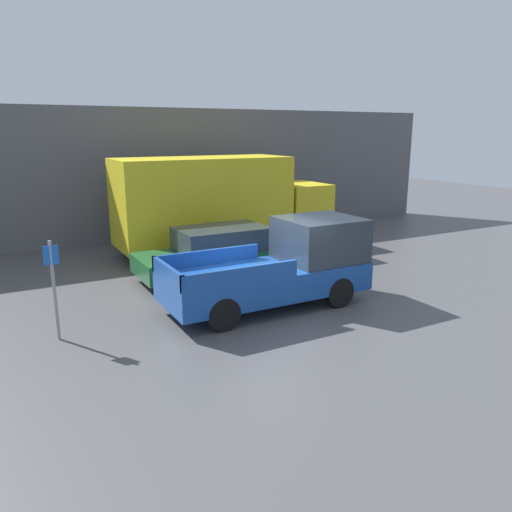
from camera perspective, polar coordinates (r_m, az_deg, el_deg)
The scene contains 6 objects.
ground_plane at distance 12.63m, azimuth 2.36°, elevation -6.09°, with size 60.00×60.00×0.00m, color #4C4C4F.
building_wall at distance 20.76m, azimuth -11.56°, elevation 9.05°, with size 28.00×0.15×5.27m.
pickup_truck at distance 12.76m, azimuth 3.15°, elevation -1.18°, with size 5.22×2.03×2.16m.
car at distance 15.14m, azimuth -4.25°, elevation 0.43°, with size 4.85×2.00×1.55m.
delivery_truck at distance 18.38m, azimuth -4.27°, elevation 6.17°, with size 8.10×2.50×3.46m.
parking_sign at distance 11.28m, azimuth -22.10°, elevation -3.06°, with size 0.30×0.07×2.17m.
Camera 1 is at (-6.16, -10.14, 4.35)m, focal length 35.00 mm.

